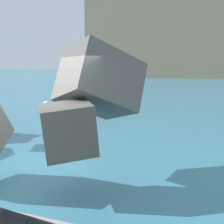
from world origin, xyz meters
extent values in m
plane|color=teal|center=(0.00, 0.00, 0.00)|extent=(400.00, 400.00, 0.00)
cube|color=#4C4944|center=(0.86, -0.62, 1.24)|extent=(1.30, 1.34, 0.98)
cube|color=#605B56|center=(0.97, 0.47, 2.00)|extent=(1.80, 2.09, 1.75)
ellipsoid|color=#EAC64C|center=(-17.69, 36.36, 0.41)|extent=(6.55, 4.66, 0.81)
cube|color=#AF9539|center=(-17.69, 36.36, 0.77)|extent=(6.02, 4.29, 0.10)
cylinder|color=silver|center=(-18.11, 36.57, 4.24)|extent=(0.12, 0.12, 6.86)
cylinder|color=silver|center=(-18.11, 36.57, 1.71)|extent=(3.40, 1.72, 0.08)
sphere|color=silver|center=(-5.95, 8.93, 0.22)|extent=(0.44, 0.44, 0.44)
camera|label=1|loc=(3.43, -5.08, 2.30)|focal=48.12mm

